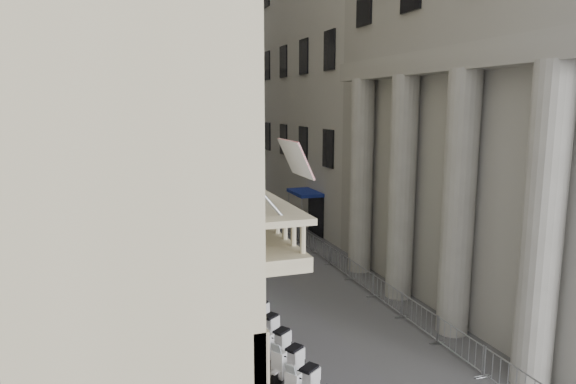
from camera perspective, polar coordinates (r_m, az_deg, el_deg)
name	(u,v)px	position (r m, az deg, el deg)	size (l,w,h in m)	color
far_building	(190,41)	(54.67, -10.82, 16.11)	(22.00, 10.00, 30.00)	beige
iron_fence	(199,288)	(25.54, -9.84, -10.45)	(0.30, 28.00, 1.40)	black
blue_awning	(305,235)	(35.03, 1.86, -4.75)	(1.60, 3.00, 3.00)	navy
scooter_4	(289,380)	(17.57, 0.07, -20.11)	(0.56, 1.40, 1.50)	white
scooter_5	(276,360)	(18.69, -1.33, -18.17)	(0.56, 1.40, 1.50)	white
scooter_6	(265,343)	(19.84, -2.55, -16.44)	(0.56, 1.40, 1.50)	white
scooter_7	(256,328)	(21.01, -3.61, -14.89)	(0.56, 1.40, 1.50)	white
scooter_8	(247,315)	(22.20, -4.54, -13.51)	(0.56, 1.40, 1.50)	white
scooter_9	(240,304)	(23.41, -5.37, -12.26)	(0.56, 1.40, 1.50)	white
scooter_10	(233,293)	(24.63, -6.11, -11.13)	(0.56, 1.40, 1.50)	white
scooter_11	(227,284)	(25.86, -6.78, -10.11)	(0.56, 1.40, 1.50)	white
barrier_1	(458,359)	(19.64, 18.40, -17.24)	(0.60, 2.40, 1.10)	#989BA0
barrier_2	(418,330)	(21.47, 14.26, -14.63)	(0.60, 2.40, 1.10)	#989BA0
barrier_3	(386,306)	(23.42, 10.87, -12.39)	(0.60, 2.40, 1.10)	#989BA0
barrier_4	(360,287)	(25.47, 8.06, -10.46)	(0.60, 2.40, 1.10)	#989BA0
barrier_5	(339,272)	(27.59, 5.70, -8.81)	(0.60, 2.40, 1.10)	#989BA0
barrier_6	(321,259)	(29.77, 3.70, -7.39)	(0.60, 2.40, 1.10)	#989BA0
barrier_7	(306,247)	(32.00, 1.98, -6.15)	(0.60, 2.40, 1.10)	#989BA0
barrier_8	(292,237)	(34.27, 0.50, -5.07)	(0.60, 2.40, 1.10)	#989BA0
security_tent	(191,205)	(31.45, -10.69, -1.44)	(4.05, 4.05, 3.29)	white
street_lamp	(180,175)	(33.21, -11.91, 1.82)	(2.22, 1.13, 7.30)	#919499
info_kiosk	(213,292)	(22.26, -8.31, -10.97)	(0.36, 0.88, 1.82)	black
pedestrian_a	(257,254)	(27.83, -3.50, -6.90)	(0.58, 0.38, 1.59)	#0C1133
pedestrian_b	(252,224)	(34.46, -4.08, -3.62)	(0.79, 0.62, 1.63)	black
pedestrian_c	(226,209)	(38.78, -6.93, -1.92)	(0.96, 0.62, 1.95)	black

